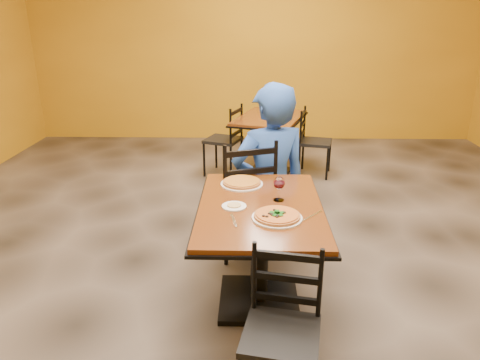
{
  "coord_description": "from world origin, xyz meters",
  "views": [
    {
      "loc": [
        -0.07,
        -3.16,
        1.91
      ],
      "look_at": [
        -0.14,
        -0.3,
        0.85
      ],
      "focal_mm": 33.15,
      "sensor_mm": 36.0,
      "label": 1
    }
  ],
  "objects_px": {
    "chair_main_far": "(242,195)",
    "plate_far": "(242,184)",
    "diner": "(270,167)",
    "chair_second_right": "(316,142)",
    "chair_main_near": "(281,336)",
    "table_main": "(260,232)",
    "chair_second_left": "(223,140)",
    "pizza_far": "(242,182)",
    "wine_glass": "(279,188)",
    "side_plate": "(234,206)",
    "table_second": "(269,132)",
    "plate_main": "(277,218)",
    "pizza_main": "(277,215)"
  },
  "relations": [
    {
      "from": "pizza_far",
      "to": "table_second",
      "type": "bearing_deg",
      "value": 82.75
    },
    {
      "from": "chair_main_near",
      "to": "wine_glass",
      "type": "height_order",
      "value": "wine_glass"
    },
    {
      "from": "diner",
      "to": "side_plate",
      "type": "height_order",
      "value": "diner"
    },
    {
      "from": "table_second",
      "to": "chair_second_left",
      "type": "bearing_deg",
      "value": 180.0
    },
    {
      "from": "chair_main_far",
      "to": "plate_far",
      "type": "bearing_deg",
      "value": 71.14
    },
    {
      "from": "plate_main",
      "to": "table_main",
      "type": "bearing_deg",
      "value": 115.94
    },
    {
      "from": "plate_far",
      "to": "wine_glass",
      "type": "height_order",
      "value": "wine_glass"
    },
    {
      "from": "table_main",
      "to": "chair_second_right",
      "type": "relative_size",
      "value": 1.46
    },
    {
      "from": "chair_second_left",
      "to": "pizza_far",
      "type": "distance_m",
      "value": 2.39
    },
    {
      "from": "chair_main_far",
      "to": "side_plate",
      "type": "xyz_separation_m",
      "value": [
        -0.04,
        -0.8,
        0.25
      ]
    },
    {
      "from": "table_main",
      "to": "diner",
      "type": "height_order",
      "value": "diner"
    },
    {
      "from": "chair_second_left",
      "to": "chair_main_far",
      "type": "bearing_deg",
      "value": 28.4
    },
    {
      "from": "table_main",
      "to": "chair_main_far",
      "type": "relative_size",
      "value": 1.22
    },
    {
      "from": "table_main",
      "to": "side_plate",
      "type": "distance_m",
      "value": 0.26
    },
    {
      "from": "chair_main_near",
      "to": "wine_glass",
      "type": "bearing_deg",
      "value": 98.84
    },
    {
      "from": "chair_main_near",
      "to": "plate_far",
      "type": "relative_size",
      "value": 2.69
    },
    {
      "from": "table_second",
      "to": "chair_main_near",
      "type": "relative_size",
      "value": 1.53
    },
    {
      "from": "diner",
      "to": "wine_glass",
      "type": "xyz_separation_m",
      "value": [
        0.02,
        -0.82,
        0.13
      ]
    },
    {
      "from": "chair_main_near",
      "to": "chair_second_right",
      "type": "bearing_deg",
      "value": 90.36
    },
    {
      "from": "table_main",
      "to": "chair_second_right",
      "type": "xyz_separation_m",
      "value": [
        0.75,
        2.72,
        -0.13
      ]
    },
    {
      "from": "wine_glass",
      "to": "diner",
      "type": "bearing_deg",
      "value": 91.59
    },
    {
      "from": "chair_second_left",
      "to": "pizza_far",
      "type": "xyz_separation_m",
      "value": [
        0.28,
        -2.35,
        0.33
      ]
    },
    {
      "from": "chair_second_right",
      "to": "pizza_far",
      "type": "bearing_deg",
      "value": 173.29
    },
    {
      "from": "plate_far",
      "to": "plate_main",
      "type": "bearing_deg",
      "value": -68.36
    },
    {
      "from": "table_main",
      "to": "pizza_main",
      "type": "relative_size",
      "value": 4.33
    },
    {
      "from": "chair_second_right",
      "to": "plate_far",
      "type": "relative_size",
      "value": 2.72
    },
    {
      "from": "chair_main_far",
      "to": "pizza_main",
      "type": "bearing_deg",
      "value": 84.12
    },
    {
      "from": "chair_second_right",
      "to": "diner",
      "type": "relative_size",
      "value": 0.59
    },
    {
      "from": "table_main",
      "to": "table_second",
      "type": "bearing_deg",
      "value": 86.46
    },
    {
      "from": "chair_second_left",
      "to": "table_main",
      "type": "bearing_deg",
      "value": 28.88
    },
    {
      "from": "diner",
      "to": "side_plate",
      "type": "relative_size",
      "value": 8.89
    },
    {
      "from": "chair_second_right",
      "to": "diner",
      "type": "height_order",
      "value": "diner"
    },
    {
      "from": "diner",
      "to": "plate_main",
      "type": "relative_size",
      "value": 4.59
    },
    {
      "from": "chair_main_far",
      "to": "chair_second_right",
      "type": "height_order",
      "value": "chair_main_far"
    },
    {
      "from": "table_main",
      "to": "chair_main_near",
      "type": "bearing_deg",
      "value": -83.96
    },
    {
      "from": "table_second",
      "to": "plate_main",
      "type": "relative_size",
      "value": 4.12
    },
    {
      "from": "plate_main",
      "to": "wine_glass",
      "type": "bearing_deg",
      "value": 84.76
    },
    {
      "from": "table_second",
      "to": "wine_glass",
      "type": "distance_m",
      "value": 2.65
    },
    {
      "from": "chair_main_far",
      "to": "chair_second_left",
      "type": "distance_m",
      "value": 1.97
    },
    {
      "from": "chair_main_near",
      "to": "pizza_far",
      "type": "bearing_deg",
      "value": 110.95
    },
    {
      "from": "diner",
      "to": "wine_glass",
      "type": "bearing_deg",
      "value": 72.32
    },
    {
      "from": "chair_main_near",
      "to": "wine_glass",
      "type": "distance_m",
      "value": 1.04
    },
    {
      "from": "chair_main_near",
      "to": "plate_far",
      "type": "distance_m",
      "value": 1.3
    },
    {
      "from": "diner",
      "to": "plate_far",
      "type": "distance_m",
      "value": 0.58
    },
    {
      "from": "chair_second_left",
      "to": "chair_second_right",
      "type": "xyz_separation_m",
      "value": [
        1.16,
        0.0,
        -0.02
      ]
    },
    {
      "from": "pizza_far",
      "to": "wine_glass",
      "type": "relative_size",
      "value": 1.56
    },
    {
      "from": "table_main",
      "to": "chair_main_near",
      "type": "height_order",
      "value": "chair_main_near"
    },
    {
      "from": "chair_second_right",
      "to": "side_plate",
      "type": "xyz_separation_m",
      "value": [
        -0.92,
        -2.75,
        0.33
      ]
    },
    {
      "from": "chair_second_left",
      "to": "wine_glass",
      "type": "bearing_deg",
      "value": 31.75
    },
    {
      "from": "chair_second_right",
      "to": "pizza_main",
      "type": "height_order",
      "value": "chair_second_right"
    }
  ]
}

